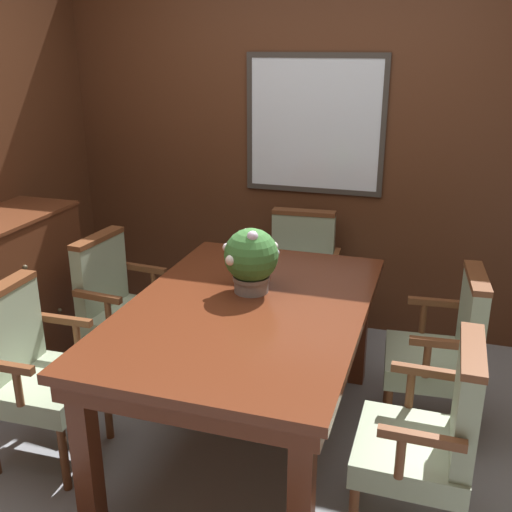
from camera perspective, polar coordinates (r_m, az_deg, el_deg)
name	(u,v)px	position (r m, az deg, el deg)	size (l,w,h in m)	color
ground_plane	(227,457)	(3.16, -2.79, -18.58)	(14.00, 14.00, 0.00)	gray
wall_back	(309,155)	(4.17, 5.06, 9.54)	(7.20, 0.08, 2.45)	#4C2816
dining_table	(247,323)	(2.93, -0.89, -6.40)	(1.13, 1.69, 0.76)	#562614
chair_left_far	(119,303)	(3.67, -12.95, -4.35)	(0.48, 0.54, 0.90)	brown
chair_left_near	(33,367)	(3.10, -20.49, -9.84)	(0.46, 0.52, 0.90)	brown
chair_head_far	(300,273)	(4.05, 4.19, -1.61)	(0.53, 0.48, 0.90)	brown
chair_right_far	(444,347)	(3.23, 17.51, -8.28)	(0.48, 0.54, 0.90)	brown
chair_right_near	(431,434)	(2.57, 16.32, -15.96)	(0.45, 0.52, 0.90)	brown
potted_plant	(251,258)	(2.98, -0.46, -0.24)	(0.29, 0.29, 0.34)	gray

